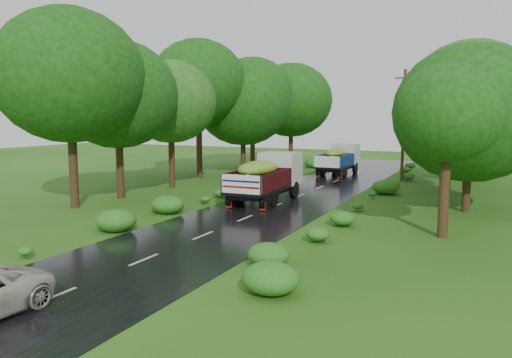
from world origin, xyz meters
The scene contains 9 objects.
ground centered at (0.00, 0.00, 0.00)m, with size 120.00×120.00×0.00m, color #1C4A10.
road centered at (0.00, 5.00, 0.01)m, with size 6.50×80.00×0.02m, color black.
road_lines centered at (0.00, 6.00, 0.02)m, with size 0.12×69.60×0.00m.
truck_near centered at (-1.02, 13.07, 1.59)m, with size 2.47×6.72×2.81m.
truck_far centered at (-1.03, 28.50, 1.48)m, with size 2.36×6.27×2.61m.
utility_pole centered at (4.64, 26.29, 4.45)m, with size 1.52×0.25×8.64m.
trees_left centered at (-9.76, 21.67, 6.76)m, with size 6.76×32.92×9.58m.
trees_right centered at (9.36, 22.21, 5.62)m, with size 5.09×30.92×8.51m.
shrubs centered at (0.00, 14.00, 0.35)m, with size 11.90×44.00×0.70m.
Camera 1 is at (10.88, -13.77, 5.04)m, focal length 35.00 mm.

